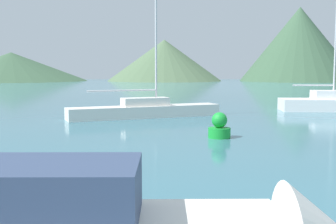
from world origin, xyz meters
TOP-DOWN VIEW (x-y plane):
  - sailboat_inner at (9.91, 26.72)m, footprint 6.07×2.49m
  - sailboat_middle at (-1.94, 22.81)m, footprint 8.76×4.73m
  - buoy_marker at (1.42, 15.57)m, footprint 0.90×0.90m
  - hill_west at (-38.62, 101.29)m, footprint 36.30×36.30m
  - hill_central at (-1.53, 101.66)m, footprint 27.78×27.78m
  - hill_east at (30.36, 99.19)m, footprint 27.52×27.52m

SIDE VIEW (x-z plane):
  - buoy_marker at x=1.42m, z-range -0.09..0.94m
  - sailboat_middle at x=-1.94m, z-range -3.82..4.74m
  - sailboat_inner at x=9.91m, z-range -4.59..5.68m
  - hill_west at x=-38.62m, z-range 0.00..6.90m
  - hill_central at x=-1.53m, z-range 0.00..9.95m
  - hill_east at x=30.36m, z-range 0.00..17.40m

